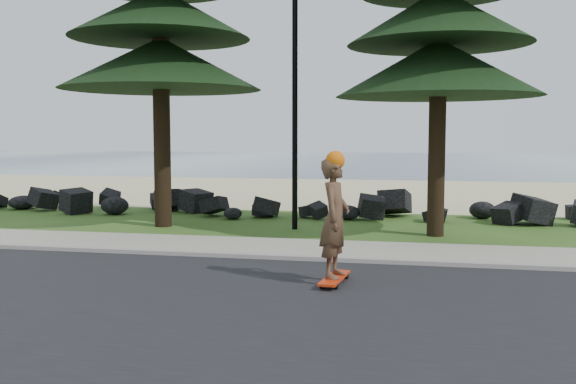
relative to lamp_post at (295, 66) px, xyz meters
name	(u,v)px	position (x,y,z in m)	size (l,w,h in m)	color
ground	(265,251)	(0.00, -3.20, -4.13)	(160.00, 160.00, 0.00)	#2C4B17
road	(188,307)	(0.00, -7.70, -4.12)	(160.00, 7.00, 0.02)	black
kerb	(254,256)	(0.00, -4.10, -4.08)	(160.00, 0.20, 0.10)	#9D948D
sidewalk	(267,247)	(0.00, -3.00, -4.09)	(160.00, 2.00, 0.08)	gray
beach_sand	(346,192)	(0.00, 11.30, -4.13)	(160.00, 15.00, 0.01)	#CEBE89
ocean	(389,160)	(0.00, 47.80, -4.13)	(160.00, 58.00, 0.01)	#334861
seawall_boulders	(311,217)	(0.00, 2.40, -4.13)	(60.00, 2.40, 1.10)	black
lamp_post	(295,66)	(0.00, 0.00, 0.00)	(0.25, 0.14, 8.14)	black
skateboarder	(335,218)	(1.81, -5.91, -3.07)	(0.52, 1.16, 2.13)	red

